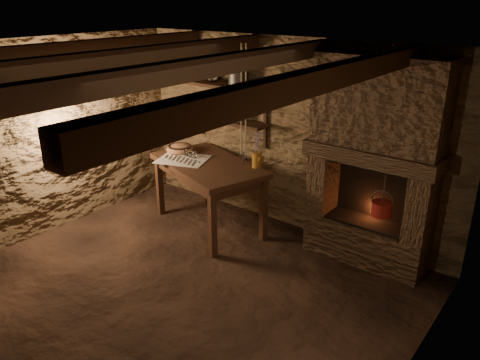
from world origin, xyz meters
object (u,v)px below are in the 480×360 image
Objects in this scene: wooden_bowl at (180,149)px; work_table at (209,193)px; red_pot at (382,208)px; stoneware_jug at (257,153)px; iron_stockpot at (238,79)px.

work_table is at bearing -9.14° from wooden_bowl.
red_pot is (2.12, 0.42, 0.23)m from work_table.
wooden_bowl is 0.67× the size of red_pot.
work_table is 3.22× the size of red_pot.
iron_stockpot is at bearing 134.66° from stoneware_jug.
iron_stockpot reaches higher than red_pot.
iron_stockpot is at bearing 101.07° from work_table.
work_table is at bearing -168.77° from red_pot.
work_table is at bearing -96.68° from iron_stockpot.
wooden_bowl is at bearing -145.20° from iron_stockpot.
work_table is 2.17m from red_pot.
work_table is 1.49m from iron_stockpot.
wooden_bowl is (-1.16, -0.15, -0.14)m from stoneware_jug.
iron_stockpot is 0.47× the size of red_pot.
stoneware_jug reaches higher than red_pot.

